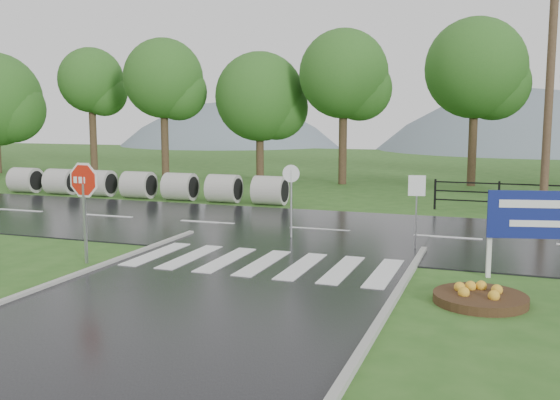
% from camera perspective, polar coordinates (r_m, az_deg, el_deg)
% --- Properties ---
extents(ground, '(120.00, 120.00, 0.00)m').
position_cam_1_polar(ground, '(11.14, -11.12, -11.57)').
color(ground, '#2D5A1E').
rests_on(ground, ground).
extents(main_road, '(90.00, 8.00, 0.04)m').
position_cam_1_polar(main_road, '(20.10, 3.62, -2.80)').
color(main_road, black).
rests_on(main_road, ground).
extents(crosswalk, '(6.50, 2.80, 0.02)m').
position_cam_1_polar(crosswalk, '(15.45, -1.56, -5.75)').
color(crosswalk, silver).
rests_on(crosswalk, ground).
extents(hills, '(102.00, 48.00, 48.00)m').
position_cam_1_polar(hills, '(76.47, 17.74, -7.25)').
color(hills, slate).
rests_on(hills, ground).
extents(treeline, '(83.20, 5.20, 10.00)m').
position_cam_1_polar(treeline, '(33.50, 11.95, 1.24)').
color(treeline, '#24571B').
rests_on(treeline, ground).
extents(culvert_pipes, '(13.90, 1.20, 1.20)m').
position_cam_1_polar(culvert_pipes, '(28.65, -12.81, 1.36)').
color(culvert_pipes, '#9E9B93').
rests_on(culvert_pipes, ground).
extents(stop_sign, '(1.19, 0.14, 2.69)m').
position_cam_1_polar(stop_sign, '(16.07, -17.51, 0.97)').
color(stop_sign, '#939399').
rests_on(stop_sign, ground).
extents(estate_billboard, '(2.27, 0.59, 2.03)m').
position_cam_1_polar(estate_billboard, '(14.84, 22.80, -1.65)').
color(estate_billboard, silver).
rests_on(estate_billboard, ground).
extents(flower_bed, '(1.82, 1.82, 0.36)m').
position_cam_1_polar(flower_bed, '(12.98, 17.84, -8.40)').
color(flower_bed, '#332111').
rests_on(flower_bed, ground).
extents(reg_sign_small, '(0.46, 0.09, 2.06)m').
position_cam_1_polar(reg_sign_small, '(17.29, 12.38, 0.26)').
color(reg_sign_small, '#939399').
rests_on(reg_sign_small, ground).
extents(reg_sign_round, '(0.52, 0.08, 2.23)m').
position_cam_1_polar(reg_sign_round, '(18.47, 1.03, 0.71)').
color(reg_sign_round, '#939399').
rests_on(reg_sign_round, ground).
extents(utility_pole_east, '(1.56, 0.38, 8.82)m').
position_cam_1_polar(utility_pole_east, '(24.56, 23.40, 9.00)').
color(utility_pole_east, '#473523').
rests_on(utility_pole_east, ground).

